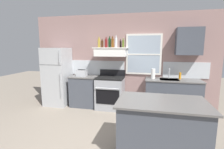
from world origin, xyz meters
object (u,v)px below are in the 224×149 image
(stove_range, at_px, (110,92))
(kitchen_island, at_px, (161,128))
(bottle_balsamic_dark, at_px, (121,44))
(bottle_amber_wine, at_px, (113,43))
(toaster, at_px, (82,73))
(bottle_red_label_wine, at_px, (106,43))
(bottle_dark_green_wine, at_px, (110,43))
(bottle_clear_tall, at_px, (116,42))
(bottle_olive_oil_square, at_px, (123,44))
(bottle_champagne_gold_foil, at_px, (99,43))
(bottle_brown_stout, at_px, (102,44))
(refrigerator, at_px, (58,77))
(paper_towel_roll, at_px, (153,74))
(dish_soap_bottle, at_px, (180,76))

(stove_range, relative_size, kitchen_island, 0.78)
(bottle_balsamic_dark, bearing_deg, bottle_amber_wine, -155.36)
(toaster, distance_m, stove_range, 1.01)
(stove_range, bearing_deg, bottle_red_label_wine, 135.13)
(bottle_dark_green_wine, bearing_deg, bottle_balsamic_dark, 5.09)
(bottle_amber_wine, relative_size, bottle_clear_tall, 0.92)
(bottle_clear_tall, bearing_deg, bottle_red_label_wine, 163.92)
(bottle_clear_tall, bearing_deg, bottle_dark_green_wine, 163.02)
(bottle_olive_oil_square, bearing_deg, bottle_champagne_gold_foil, 173.08)
(bottle_brown_stout, bearing_deg, bottle_clear_tall, -4.83)
(bottle_champagne_gold_foil, relative_size, bottle_balsamic_dark, 1.34)
(refrigerator, height_order, stove_range, refrigerator)
(stove_range, relative_size, bottle_amber_wine, 3.63)
(bottle_champagne_gold_foil, height_order, bottle_amber_wine, bottle_amber_wine)
(bottle_dark_green_wine, distance_m, bottle_amber_wine, 0.12)
(bottle_champagne_gold_foil, distance_m, bottle_amber_wine, 0.43)
(bottle_clear_tall, relative_size, bottle_olive_oil_square, 1.31)
(stove_range, distance_m, bottle_olive_oil_square, 1.43)
(stove_range, relative_size, bottle_balsamic_dark, 4.90)
(bottle_clear_tall, distance_m, paper_towel_roll, 1.33)
(bottle_amber_wine, distance_m, kitchen_island, 2.70)
(bottle_brown_stout, bearing_deg, dish_soap_bottle, 0.95)
(refrigerator, height_order, bottle_olive_oil_square, bottle_olive_oil_square)
(bottle_brown_stout, height_order, bottle_amber_wine, bottle_amber_wine)
(bottle_dark_green_wine, bearing_deg, stove_range, -69.89)
(toaster, height_order, bottle_brown_stout, bottle_brown_stout)
(stove_range, distance_m, bottle_clear_tall, 1.43)
(bottle_dark_green_wine, xyz_separation_m, bottle_amber_wine, (0.10, -0.07, -0.00))
(stove_range, bearing_deg, refrigerator, -179.21)
(bottle_red_label_wine, bearing_deg, bottle_balsamic_dark, -0.11)
(bottle_brown_stout, bearing_deg, kitchen_island, -52.07)
(bottle_brown_stout, height_order, paper_towel_roll, bottle_brown_stout)
(stove_range, distance_m, paper_towel_roll, 1.32)
(bottle_brown_stout, xyz_separation_m, kitchen_island, (1.55, -1.99, -1.39))
(bottle_red_label_wine, bearing_deg, paper_towel_roll, -5.06)
(kitchen_island, bearing_deg, bottle_champagne_gold_foil, 129.05)
(bottle_balsamic_dark, bearing_deg, bottle_champagne_gold_foil, 179.88)
(refrigerator, xyz_separation_m, bottle_champagne_gold_foil, (1.28, 0.18, 1.00))
(bottle_red_label_wine, xyz_separation_m, bottle_balsamic_dark, (0.42, -0.00, -0.03))
(toaster, height_order, bottle_champagne_gold_foil, bottle_champagne_gold_foil)
(bottle_champagne_gold_foil, bearing_deg, bottle_clear_tall, -9.75)
(bottle_balsamic_dark, distance_m, bottle_olive_oil_square, 0.12)
(bottle_clear_tall, relative_size, bottle_balsamic_dark, 1.47)
(bottle_olive_oil_square, bearing_deg, dish_soap_bottle, 2.55)
(refrigerator, bearing_deg, stove_range, 0.79)
(bottle_amber_wine, relative_size, dish_soap_bottle, 1.67)
(bottle_olive_oil_square, height_order, dish_soap_bottle, bottle_olive_oil_square)
(refrigerator, distance_m, toaster, 0.81)
(bottle_champagne_gold_foil, height_order, bottle_brown_stout, bottle_champagne_gold_foil)
(toaster, distance_m, bottle_balsamic_dark, 1.40)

